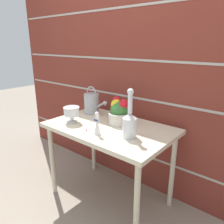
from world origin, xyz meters
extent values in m
plane|color=gray|center=(0.00, 0.00, 0.00)|extent=(12.00, 12.00, 0.00)
cube|color=maroon|center=(0.00, 0.43, 1.10)|extent=(3.60, 0.08, 2.20)
cube|color=#A8A399|center=(0.00, 0.39, 0.34)|extent=(3.53, 0.00, 0.02)
cube|color=#A8A399|center=(0.00, 0.39, 0.92)|extent=(3.53, 0.00, 0.02)
cube|color=#A8A399|center=(0.00, 0.39, 1.28)|extent=(3.53, 0.00, 0.02)
cube|color=#A8A399|center=(0.00, 0.39, 1.74)|extent=(3.53, 0.00, 0.02)
cube|color=beige|center=(0.00, 0.00, 0.72)|extent=(1.09, 0.68, 0.04)
cylinder|color=beige|center=(-0.49, -0.28, 0.35)|extent=(0.04, 0.04, 0.70)
cylinder|color=beige|center=(0.49, -0.28, 0.35)|extent=(0.04, 0.04, 0.70)
cylinder|color=beige|center=(-0.49, 0.28, 0.35)|extent=(0.04, 0.04, 0.70)
cylinder|color=beige|center=(0.49, 0.28, 0.35)|extent=(0.04, 0.04, 0.70)
cylinder|color=#9EA3A8|center=(-0.38, 0.17, 0.84)|extent=(0.15, 0.15, 0.20)
cylinder|color=#9EA3A8|center=(-0.25, 0.17, 0.85)|extent=(0.14, 0.02, 0.09)
cone|color=#9EA3A8|center=(-0.18, 0.17, 0.88)|extent=(0.05, 0.05, 0.06)
torus|color=#9EA3A8|center=(-0.38, 0.17, 0.96)|extent=(0.13, 0.01, 0.13)
cylinder|color=silver|center=(-0.32, -0.15, 0.75)|extent=(0.09, 0.09, 0.01)
cylinder|color=silver|center=(-0.32, -0.15, 0.78)|extent=(0.03, 0.03, 0.06)
sphere|color=silver|center=(-0.32, -0.15, 0.78)|extent=(0.04, 0.04, 0.04)
cylinder|color=silver|center=(-0.32, -0.15, 0.85)|extent=(0.14, 0.14, 0.07)
torus|color=silver|center=(-0.32, -0.15, 0.88)|extent=(0.15, 0.15, 0.01)
cylinder|color=beige|center=(0.03, 0.10, 0.79)|extent=(0.19, 0.19, 0.10)
torus|color=beige|center=(0.03, 0.10, 0.84)|extent=(0.20, 0.20, 0.01)
sphere|color=#387033|center=(0.03, 0.10, 0.87)|extent=(0.16, 0.16, 0.16)
sphere|color=yellow|center=(0.00, 0.09, 0.91)|extent=(0.10, 0.10, 0.10)
sphere|color=red|center=(-0.02, 0.13, 0.94)|extent=(0.07, 0.07, 0.07)
sphere|color=red|center=(0.08, 0.10, 0.93)|extent=(0.08, 0.08, 0.08)
cylinder|color=silver|center=(0.27, -0.08, 0.82)|extent=(0.11, 0.11, 0.15)
cone|color=silver|center=(0.27, -0.08, 0.91)|extent=(0.11, 0.11, 0.04)
cylinder|color=silver|center=(0.27, -0.08, 1.01)|extent=(0.03, 0.03, 0.15)
sphere|color=silver|center=(0.27, -0.08, 1.09)|extent=(0.05, 0.05, 0.05)
cone|color=white|center=(0.04, -0.20, 0.80)|extent=(0.06, 0.06, 0.13)
cylinder|color=white|center=(0.04, -0.20, 0.89)|extent=(0.03, 0.03, 0.04)
sphere|color=white|center=(0.04, -0.20, 0.91)|extent=(0.03, 0.03, 0.03)
cube|color=#193399|center=(0.04, -0.21, 0.86)|extent=(0.03, 0.01, 0.01)
sphere|color=red|center=(-0.08, -0.20, 0.74)|extent=(0.01, 0.01, 0.01)
camera|label=1|loc=(1.15, -1.34, 1.42)|focal=35.00mm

